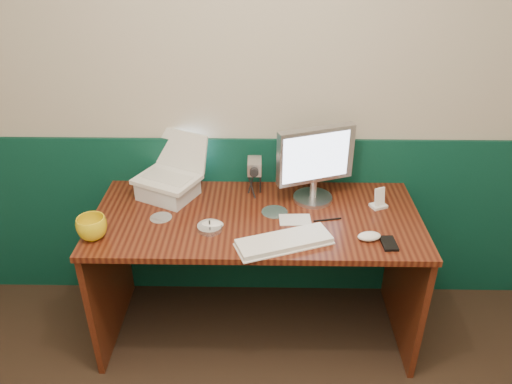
{
  "coord_description": "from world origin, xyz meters",
  "views": [
    {
      "loc": [
        0.06,
        -0.68,
        2.06
      ],
      "look_at": [
        0.02,
        1.23,
        0.97
      ],
      "focal_mm": 35.0,
      "sensor_mm": 36.0,
      "label": 1
    }
  ],
  "objects_px": {
    "desk": "(256,276)",
    "laptop": "(165,159)",
    "keyboard": "(284,242)",
    "monitor": "(315,165)",
    "camcorder": "(255,177)",
    "mug": "(92,228)"
  },
  "relations": [
    {
      "from": "laptop",
      "to": "camcorder",
      "type": "xyz_separation_m",
      "value": [
        0.45,
        0.03,
        -0.11
      ]
    },
    {
      "from": "desk",
      "to": "laptop",
      "type": "distance_m",
      "value": 0.77
    },
    {
      "from": "laptop",
      "to": "keyboard",
      "type": "xyz_separation_m",
      "value": [
        0.59,
        -0.42,
        -0.2
      ]
    },
    {
      "from": "desk",
      "to": "monitor",
      "type": "xyz_separation_m",
      "value": [
        0.29,
        0.16,
        0.57
      ]
    },
    {
      "from": "desk",
      "to": "monitor",
      "type": "height_order",
      "value": "monitor"
    },
    {
      "from": "monitor",
      "to": "keyboard",
      "type": "xyz_separation_m",
      "value": [
        -0.16,
        -0.4,
        -0.19
      ]
    },
    {
      "from": "mug",
      "to": "keyboard",
      "type": "bearing_deg",
      "value": -2.47
    },
    {
      "from": "desk",
      "to": "monitor",
      "type": "distance_m",
      "value": 0.66
    },
    {
      "from": "keyboard",
      "to": "laptop",
      "type": "bearing_deg",
      "value": 124.18
    },
    {
      "from": "laptop",
      "to": "monitor",
      "type": "bearing_deg",
      "value": 25.28
    },
    {
      "from": "laptop",
      "to": "keyboard",
      "type": "relative_size",
      "value": 0.71
    },
    {
      "from": "desk",
      "to": "laptop",
      "type": "relative_size",
      "value": 5.31
    },
    {
      "from": "monitor",
      "to": "camcorder",
      "type": "relative_size",
      "value": 1.92
    },
    {
      "from": "camcorder",
      "to": "desk",
      "type": "bearing_deg",
      "value": -86.84
    },
    {
      "from": "keyboard",
      "to": "desk",
      "type": "bearing_deg",
      "value": 97.84
    },
    {
      "from": "laptop",
      "to": "mug",
      "type": "height_order",
      "value": "laptop"
    },
    {
      "from": "keyboard",
      "to": "camcorder",
      "type": "relative_size",
      "value": 2.05
    },
    {
      "from": "laptop",
      "to": "keyboard",
      "type": "bearing_deg",
      "value": -8.76
    },
    {
      "from": "laptop",
      "to": "mug",
      "type": "xyz_separation_m",
      "value": [
        -0.28,
        -0.38,
        -0.16
      ]
    },
    {
      "from": "desk",
      "to": "keyboard",
      "type": "height_order",
      "value": "keyboard"
    },
    {
      "from": "camcorder",
      "to": "keyboard",
      "type": "bearing_deg",
      "value": -72.98
    },
    {
      "from": "monitor",
      "to": "laptop",
      "type": "bearing_deg",
      "value": 158.21
    }
  ]
}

